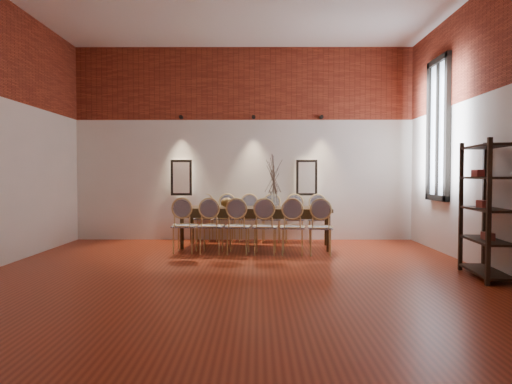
{
  "coord_description": "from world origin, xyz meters",
  "views": [
    {
      "loc": [
        0.28,
        -6.02,
        1.33
      ],
      "look_at": [
        0.25,
        2.07,
        1.05
      ],
      "focal_mm": 32.0,
      "sensor_mm": 36.0,
      "label": 1
    }
  ],
  "objects_px": {
    "chair_near_d": "(265,227)",
    "chair_near_e": "(293,227)",
    "chair_far_f": "(318,219)",
    "chair_far_e": "(294,219)",
    "chair_far_b": "(226,218)",
    "chair_near_b": "(211,226)",
    "chair_near_f": "(320,227)",
    "vase": "(274,199)",
    "book": "(261,206)",
    "bowl": "(227,202)",
    "chair_far_a": "(203,218)",
    "chair_near_c": "(238,226)",
    "chair_near_a": "(185,226)",
    "chair_far_c": "(248,218)",
    "shelving_rack": "(486,209)",
    "dining_table": "(256,227)",
    "chair_far_d": "(271,219)"
  },
  "relations": [
    {
      "from": "chair_near_f",
      "to": "chair_near_d",
      "type": "bearing_deg",
      "value": 180.0
    },
    {
      "from": "chair_near_e",
      "to": "vase",
      "type": "height_order",
      "value": "vase"
    },
    {
      "from": "chair_far_f",
      "to": "book",
      "type": "relative_size",
      "value": 3.62
    },
    {
      "from": "chair_near_a",
      "to": "shelving_rack",
      "type": "bearing_deg",
      "value": -18.57
    },
    {
      "from": "chair_far_e",
      "to": "book",
      "type": "relative_size",
      "value": 3.62
    },
    {
      "from": "dining_table",
      "to": "chair_far_e",
      "type": "distance_m",
      "value": 1.02
    },
    {
      "from": "chair_far_b",
      "to": "dining_table",
      "type": "bearing_deg",
      "value": 133.79
    },
    {
      "from": "chair_near_c",
      "to": "chair_far_e",
      "type": "distance_m",
      "value": 1.73
    },
    {
      "from": "chair_far_b",
      "to": "bowl",
      "type": "bearing_deg",
      "value": 101.58
    },
    {
      "from": "chair_near_e",
      "to": "chair_far_b",
      "type": "height_order",
      "value": "same"
    },
    {
      "from": "chair_near_b",
      "to": "vase",
      "type": "xyz_separation_m",
      "value": [
        1.1,
        0.62,
        0.43
      ]
    },
    {
      "from": "chair_near_a",
      "to": "chair_near_e",
      "type": "relative_size",
      "value": 1.0
    },
    {
      "from": "chair_near_b",
      "to": "chair_near_f",
      "type": "height_order",
      "value": "same"
    },
    {
      "from": "chair_far_a",
      "to": "chair_far_e",
      "type": "xyz_separation_m",
      "value": [
        1.86,
        -0.19,
        0.0
      ]
    },
    {
      "from": "chair_near_e",
      "to": "bowl",
      "type": "xyz_separation_m",
      "value": [
        -1.16,
        0.8,
        0.37
      ]
    },
    {
      "from": "chair_far_b",
      "to": "chair_near_e",
      "type": "bearing_deg",
      "value": 133.79
    },
    {
      "from": "chair_near_e",
      "to": "chair_far_d",
      "type": "height_order",
      "value": "same"
    },
    {
      "from": "chair_near_e",
      "to": "chair_far_e",
      "type": "relative_size",
      "value": 1.0
    },
    {
      "from": "chair_near_f",
      "to": "vase",
      "type": "xyz_separation_m",
      "value": [
        -0.76,
        0.81,
        0.43
      ]
    },
    {
      "from": "chair_near_e",
      "to": "chair_near_c",
      "type": "bearing_deg",
      "value": 180.0
    },
    {
      "from": "chair_far_a",
      "to": "book",
      "type": "height_order",
      "value": "chair_far_a"
    },
    {
      "from": "dining_table",
      "to": "book",
      "type": "bearing_deg",
      "value": 6.59
    },
    {
      "from": "chair_far_a",
      "to": "chair_far_d",
      "type": "xyz_separation_m",
      "value": [
        1.39,
        -0.14,
        0.0
      ]
    },
    {
      "from": "bowl",
      "to": "chair_far_c",
      "type": "bearing_deg",
      "value": 62.76
    },
    {
      "from": "bowl",
      "to": "shelving_rack",
      "type": "xyz_separation_m",
      "value": [
        3.57,
        -2.54,
        0.06
      ]
    },
    {
      "from": "chair_far_d",
      "to": "chair_far_f",
      "type": "relative_size",
      "value": 1.0
    },
    {
      "from": "chair_near_c",
      "to": "shelving_rack",
      "type": "distance_m",
      "value": 3.83
    },
    {
      "from": "chair_near_b",
      "to": "chair_far_f",
      "type": "bearing_deg",
      "value": 38.04
    },
    {
      "from": "shelving_rack",
      "to": "chair_near_d",
      "type": "bearing_deg",
      "value": 153.07
    },
    {
      "from": "chair_near_e",
      "to": "bowl",
      "type": "distance_m",
      "value": 1.46
    },
    {
      "from": "chair_near_c",
      "to": "book",
      "type": "relative_size",
      "value": 3.62
    },
    {
      "from": "chair_far_f",
      "to": "chair_far_e",
      "type": "bearing_deg",
      "value": 0.0
    },
    {
      "from": "chair_near_d",
      "to": "chair_near_e",
      "type": "height_order",
      "value": "same"
    },
    {
      "from": "chair_near_d",
      "to": "chair_near_e",
      "type": "distance_m",
      "value": 0.47
    },
    {
      "from": "chair_near_a",
      "to": "chair_far_c",
      "type": "xyz_separation_m",
      "value": [
        1.08,
        1.36,
        0.0
      ]
    },
    {
      "from": "chair_near_d",
      "to": "shelving_rack",
      "type": "bearing_deg",
      "value": -26.15
    },
    {
      "from": "chair_near_b",
      "to": "chair_near_d",
      "type": "relative_size",
      "value": 1.0
    },
    {
      "from": "chair_near_f",
      "to": "dining_table",
      "type": "bearing_deg",
      "value": 147.96
    },
    {
      "from": "chair_far_e",
      "to": "shelving_rack",
      "type": "xyz_separation_m",
      "value": [
        2.26,
        -3.19,
        0.43
      ]
    },
    {
      "from": "dining_table",
      "to": "chair_far_a",
      "type": "distance_m",
      "value": 1.38
    },
    {
      "from": "chair_near_f",
      "to": "chair_far_d",
      "type": "bearing_deg",
      "value": 122.59
    },
    {
      "from": "chair_far_e",
      "to": "shelving_rack",
      "type": "distance_m",
      "value": 3.93
    },
    {
      "from": "bowl",
      "to": "chair_far_a",
      "type": "bearing_deg",
      "value": 122.99
    },
    {
      "from": "chair_near_c",
      "to": "chair_far_c",
      "type": "distance_m",
      "value": 1.46
    },
    {
      "from": "chair_far_f",
      "to": "chair_far_c",
      "type": "bearing_deg",
      "value": 0.0
    },
    {
      "from": "chair_near_c",
      "to": "vase",
      "type": "distance_m",
      "value": 1.02
    },
    {
      "from": "chair_near_b",
      "to": "book",
      "type": "xyz_separation_m",
      "value": [
        0.86,
        0.66,
        0.3
      ]
    },
    {
      "from": "chair_near_c",
      "to": "bowl",
      "type": "height_order",
      "value": "chair_near_c"
    },
    {
      "from": "chair_far_b",
      "to": "bowl",
      "type": "xyz_separation_m",
      "value": [
        0.08,
        -0.79,
        0.37
      ]
    },
    {
      "from": "chair_far_b",
      "to": "book",
      "type": "relative_size",
      "value": 3.62
    }
  ]
}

